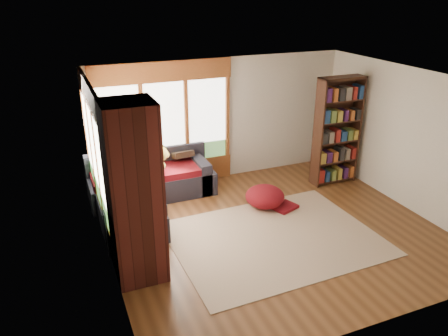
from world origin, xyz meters
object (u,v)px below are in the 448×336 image
object	(u,v)px
dog_brindle	(136,187)
bookshelf	(337,131)
brick_chimney	(134,194)
area_rug	(275,238)
sectional_sofa	(140,193)
pouf	(265,196)
dog_tan	(148,166)

from	to	relation	value
dog_brindle	bookshelf	bearing A→B (deg)	-93.40
brick_chimney	area_rug	world-z (taller)	brick_chimney
area_rug	bookshelf	distance (m)	2.98
sectional_sofa	bookshelf	size ratio (longest dim) A/B	0.97
sectional_sofa	dog_brindle	distance (m)	0.80
brick_chimney	pouf	size ratio (longest dim) A/B	3.47
pouf	dog_tan	size ratio (longest dim) A/B	0.75
area_rug	pouf	distance (m)	1.19
brick_chimney	dog_brindle	distance (m)	1.54
area_rug	bookshelf	xyz separation A→B (m)	(2.26, 1.58, 1.13)
area_rug	dog_brindle	xyz separation A→B (m)	(-2.01, 1.30, 0.73)
pouf	dog_tan	world-z (taller)	dog_tan
area_rug	pouf	xyz separation A→B (m)	(0.38, 1.11, 0.21)
bookshelf	dog_tan	world-z (taller)	bookshelf
area_rug	pouf	world-z (taller)	pouf
sectional_sofa	dog_tan	bearing A→B (deg)	24.42
pouf	brick_chimney	bearing A→B (deg)	-155.49
area_rug	dog_tan	world-z (taller)	dog_tan
brick_chimney	sectional_sofa	world-z (taller)	brick_chimney
sectional_sofa	area_rug	size ratio (longest dim) A/B	0.66
sectional_sofa	pouf	bearing A→B (deg)	-25.20
dog_tan	dog_brindle	bearing A→B (deg)	-128.85
brick_chimney	area_rug	xyz separation A→B (m)	(2.28, 0.11, -1.29)
brick_chimney	area_rug	distance (m)	2.63
sectional_sofa	dog_tan	world-z (taller)	dog_tan
dog_tan	dog_brindle	size ratio (longest dim) A/B	1.25
dog_tan	pouf	bearing A→B (deg)	-37.52
sectional_sofa	dog_brindle	size ratio (longest dim) A/B	2.78
brick_chimney	sectional_sofa	xyz separation A→B (m)	(0.45, 2.05, -1.00)
brick_chimney	dog_tan	bearing A→B (deg)	73.22
area_rug	dog_brindle	size ratio (longest dim) A/B	4.23
sectional_sofa	dog_tan	size ratio (longest dim) A/B	2.21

